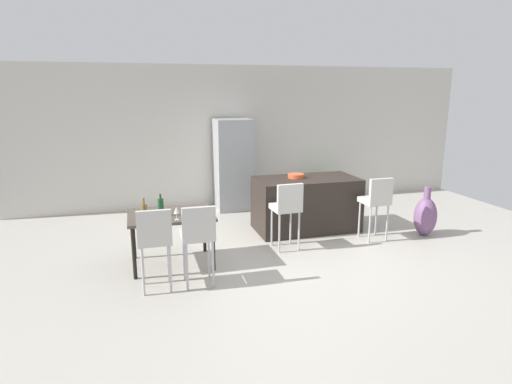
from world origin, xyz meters
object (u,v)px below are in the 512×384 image
(kitchen_island, at_px, (306,204))
(wine_bottle_far, at_px, (161,207))
(wine_glass_left, at_px, (176,211))
(fruit_bowl, at_px, (296,176))
(bar_chair_middle, at_px, (377,199))
(dining_chair_near, at_px, (155,236))
(dining_table, at_px, (171,219))
(floor_vase, at_px, (425,216))
(potted_plant, at_px, (327,184))
(dining_chair_far, at_px, (198,233))
(wine_bottle_middle, at_px, (144,212))
(refrigerator, at_px, (233,165))
(bar_chair_left, at_px, (287,206))

(kitchen_island, bearing_deg, wine_bottle_far, -157.89)
(wine_glass_left, relative_size, fruit_bowl, 0.62)
(bar_chair_middle, bearing_deg, dining_chair_near, -165.67)
(kitchen_island, relative_size, dining_table, 1.53)
(floor_vase, distance_m, potted_plant, 2.62)
(dining_chair_near, height_order, dining_chair_far, same)
(dining_chair_near, distance_m, wine_glass_left, 0.60)
(bar_chair_middle, xyz_separation_m, dining_chair_far, (-3.01, -0.90, 0.00))
(bar_chair_middle, xyz_separation_m, wine_bottle_middle, (-3.62, -0.35, 0.16))
(wine_bottle_far, height_order, floor_vase, wine_bottle_far)
(refrigerator, distance_m, floor_vase, 3.77)
(kitchen_island, xyz_separation_m, wine_glass_left, (-2.35, -1.26, 0.40))
(dining_chair_near, xyz_separation_m, wine_bottle_middle, (-0.09, 0.55, 0.16))
(fruit_bowl, distance_m, potted_plant, 2.19)
(bar_chair_middle, xyz_separation_m, fruit_bowl, (-1.03, 0.92, 0.26))
(wine_bottle_middle, distance_m, fruit_bowl, 2.88)
(dining_chair_far, bearing_deg, refrigerator, 70.27)
(floor_vase, height_order, potted_plant, floor_vase)
(bar_chair_left, distance_m, wine_bottle_middle, 2.13)
(kitchen_island, distance_m, dining_chair_near, 3.19)
(wine_bottle_far, xyz_separation_m, refrigerator, (1.63, 2.73, 0.06))
(bar_chair_middle, distance_m, dining_chair_near, 3.64)
(fruit_bowl, height_order, potted_plant, fruit_bowl)
(wine_bottle_middle, height_order, refrigerator, refrigerator)
(bar_chair_left, height_order, dining_chair_far, same)
(bar_chair_left, bearing_deg, wine_bottle_middle, -170.46)
(kitchen_island, distance_m, bar_chair_left, 1.10)
(bar_chair_left, relative_size, floor_vase, 1.25)
(bar_chair_middle, height_order, potted_plant, bar_chair_middle)
(bar_chair_left, relative_size, wine_glass_left, 6.03)
(wine_bottle_middle, bearing_deg, floor_vase, 4.33)
(kitchen_island, relative_size, wine_bottle_far, 5.79)
(wine_bottle_middle, xyz_separation_m, refrigerator, (1.85, 2.90, 0.06))
(bar_chair_left, relative_size, dining_chair_near, 1.00)
(dining_table, bearing_deg, kitchen_island, 21.67)
(dining_chair_far, relative_size, wine_bottle_middle, 3.44)
(wine_bottle_middle, bearing_deg, dining_table, 34.40)
(dining_table, height_order, wine_glass_left, wine_glass_left)
(fruit_bowl, bearing_deg, potted_plant, 49.98)
(potted_plant, bearing_deg, bar_chair_left, -126.14)
(potted_plant, bearing_deg, dining_table, -143.64)
(bar_chair_left, bearing_deg, wine_glass_left, -166.03)
(bar_chair_middle, relative_size, fruit_bowl, 3.73)
(kitchen_island, height_order, dining_chair_near, dining_chair_near)
(dining_table, distance_m, refrigerator, 3.06)
(dining_chair_near, xyz_separation_m, refrigerator, (1.75, 3.44, 0.22))
(wine_bottle_middle, xyz_separation_m, potted_plant, (3.94, 2.89, -0.46))
(kitchen_island, xyz_separation_m, fruit_bowl, (-0.17, 0.07, 0.50))
(dining_table, bearing_deg, potted_plant, 36.36)
(floor_vase, bearing_deg, wine_bottle_far, -177.64)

